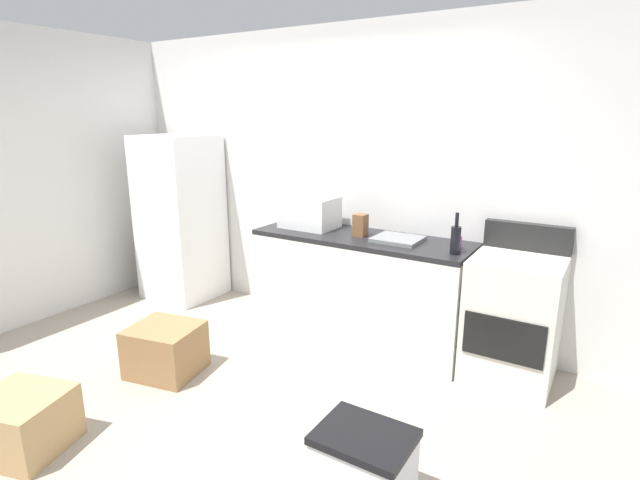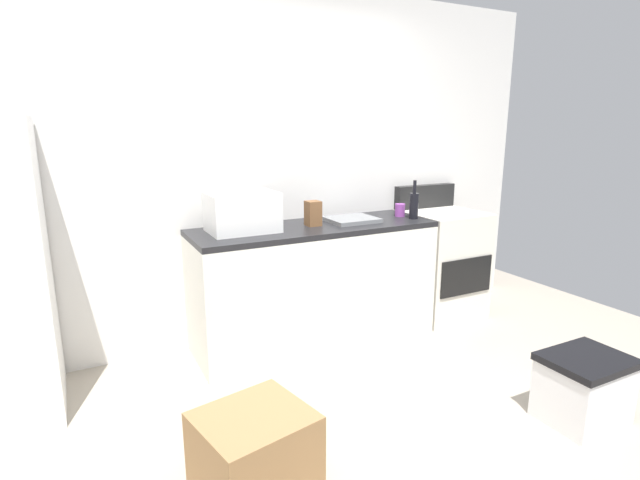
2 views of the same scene
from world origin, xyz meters
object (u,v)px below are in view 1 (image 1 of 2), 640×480
microwave (310,212)px  knife_block (360,225)px  cardboard_box_large (23,423)px  cardboard_box_medium (166,350)px  wine_bottle (456,239)px  refrigerator (181,218)px  coffee_mug (456,243)px  stove_oven (513,317)px  storage_bin (364,466)px

microwave → knife_block: bearing=-4.5°
cardboard_box_large → cardboard_box_medium: size_ratio=0.97×
cardboard_box_medium → cardboard_box_large: bearing=-91.0°
wine_bottle → cardboard_box_medium: size_ratio=0.62×
refrigerator → coffee_mug: (2.82, 0.06, 0.12)m
wine_bottle → knife_block: size_ratio=1.67×
wine_bottle → refrigerator: bearing=178.6°
knife_block → coffee_mug: bearing=1.0°
wine_bottle → cardboard_box_large: wine_bottle is taller
stove_oven → cardboard_box_large: size_ratio=2.35×
microwave → wine_bottle: wine_bottle is taller
microwave → knife_block: size_ratio=2.56×
knife_block → stove_oven: bearing=0.2°
stove_oven → coffee_mug: 0.66m
stove_oven → coffee_mug: (-0.45, 0.01, 0.48)m
knife_block → storage_bin: knife_block is taller
refrigerator → cardboard_box_large: (1.09, -2.24, -0.66)m
cardboard_box_medium → stove_oven: bearing=30.6°
wine_bottle → cardboard_box_medium: wine_bottle is taller
coffee_mug → knife_block: (-0.78, -0.01, 0.04)m
stove_oven → cardboard_box_medium: bearing=-149.4°
wine_bottle → coffee_mug: (-0.03, 0.13, -0.06)m
stove_oven → refrigerator: bearing=-179.0°
microwave → cardboard_box_large: 2.53m
cardboard_box_large → stove_oven: bearing=46.5°
cardboard_box_large → cardboard_box_medium: (0.02, 1.02, 0.02)m
coffee_mug → knife_block: size_ratio=0.56×
wine_bottle → knife_block: 0.82m
wine_bottle → storage_bin: size_ratio=0.65×
storage_bin → cardboard_box_large: bearing=-159.5°
refrigerator → stove_oven: (3.27, 0.06, -0.37)m
storage_bin → microwave: bearing=130.0°
refrigerator → cardboard_box_medium: size_ratio=3.46×
stove_oven → cardboard_box_large: stove_oven is taller
refrigerator → coffee_mug: refrigerator is taller
stove_oven → cardboard_box_large: 3.19m
refrigerator → microwave: (1.52, 0.09, 0.20)m
refrigerator → knife_block: refrigerator is taller
refrigerator → knife_block: size_ratio=9.24×
storage_bin → knife_block: bearing=118.3°
microwave → knife_block: microwave is taller
refrigerator → wine_bottle: refrigerator is taller
stove_oven → microwave: 1.84m
stove_oven → microwave: size_ratio=2.39×
stove_oven → coffee_mug: bearing=178.8°
cardboard_box_large → storage_bin: size_ratio=1.02×
knife_block → refrigerator: bearing=-178.6°
wine_bottle → knife_block: (-0.82, 0.12, -0.02)m
stove_oven → cardboard_box_medium: stove_oven is taller
knife_block → cardboard_box_large: knife_block is taller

